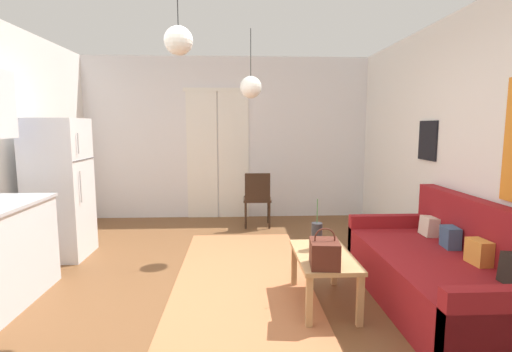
# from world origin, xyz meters

# --- Properties ---
(ground_plane) EXTENTS (5.28, 7.28, 0.10)m
(ground_plane) POSITION_xyz_m (0.00, 0.00, -0.05)
(ground_plane) COLOR brown
(wall_back) EXTENTS (4.88, 0.13, 2.67)m
(wall_back) POSITION_xyz_m (-0.01, 3.39, 1.33)
(wall_back) COLOR silver
(wall_back) RESTS_ON ground_plane
(wall_right) EXTENTS (0.12, 6.88, 2.67)m
(wall_right) POSITION_xyz_m (2.39, -0.00, 1.34)
(wall_right) COLOR white
(wall_right) RESTS_ON ground_plane
(area_rug) EXTENTS (1.34, 3.50, 0.01)m
(area_rug) POSITION_xyz_m (0.21, 0.44, 0.01)
(area_rug) COLOR #B26B42
(area_rug) RESTS_ON ground_plane
(couch) EXTENTS (0.93, 2.01, 0.91)m
(couch) POSITION_xyz_m (1.95, -0.03, 0.28)
(couch) COLOR maroon
(couch) RESTS_ON ground_plane
(coffee_table) EXTENTS (0.48, 0.87, 0.45)m
(coffee_table) POSITION_xyz_m (0.91, 0.06, 0.38)
(coffee_table) COLOR tan
(coffee_table) RESTS_ON ground_plane
(bamboo_vase) EXTENTS (0.10, 0.10, 0.46)m
(bamboo_vase) POSITION_xyz_m (0.87, 0.21, 0.57)
(bamboo_vase) COLOR #2D2D33
(bamboo_vase) RESTS_ON coffee_table
(handbag) EXTENTS (0.25, 0.28, 0.31)m
(handbag) POSITION_xyz_m (0.85, -0.22, 0.56)
(handbag) COLOR #512319
(handbag) RESTS_ON coffee_table
(refrigerator) EXTENTS (0.62, 0.62, 1.64)m
(refrigerator) POSITION_xyz_m (-1.92, 1.44, 0.82)
(refrigerator) COLOR white
(refrigerator) RESTS_ON ground_plane
(accent_chair) EXTENTS (0.43, 0.41, 0.85)m
(accent_chair) POSITION_xyz_m (0.47, 2.65, 0.47)
(accent_chair) COLOR black
(accent_chair) RESTS_ON ground_plane
(pendant_lamp_near) EXTENTS (0.22, 0.22, 0.59)m
(pendant_lamp_near) POSITION_xyz_m (-0.28, -0.04, 2.19)
(pendant_lamp_near) COLOR black
(pendant_lamp_far) EXTENTS (0.26, 0.26, 0.80)m
(pendant_lamp_far) POSITION_xyz_m (0.33, 1.54, 2.00)
(pendant_lamp_far) COLOR black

